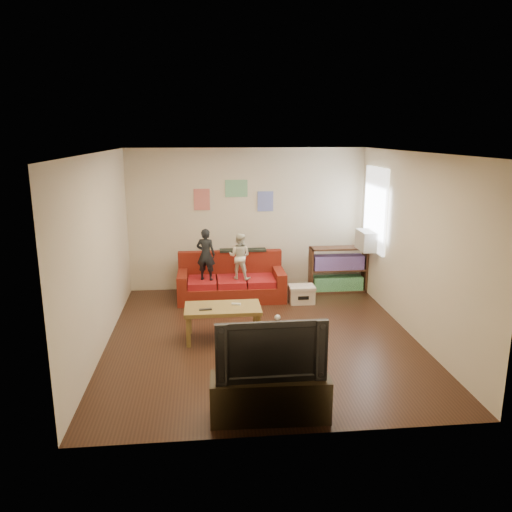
{
  "coord_description": "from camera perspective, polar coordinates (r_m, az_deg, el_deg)",
  "views": [
    {
      "loc": [
        -0.78,
        -6.89,
        2.95
      ],
      "look_at": [
        0.0,
        0.8,
        1.05
      ],
      "focal_mm": 35.0,
      "sensor_mm": 36.0,
      "label": 1
    }
  ],
  "objects": [
    {
      "name": "file_box",
      "position": [
        8.98,
        5.24,
        -4.36
      ],
      "size": [
        0.45,
        0.35,
        0.31
      ],
      "color": "beige",
      "rests_on": "ground"
    },
    {
      "name": "remote",
      "position": [
        7.2,
        -5.79,
        -6.09
      ],
      "size": [
        0.19,
        0.06,
        0.02
      ],
      "primitive_type": "cube",
      "rotation": [
        0.0,
        0.0,
        0.07
      ],
      "color": "black",
      "rests_on": "coffee_table"
    },
    {
      "name": "tv_stand",
      "position": [
        5.48,
        1.59,
        -15.85
      ],
      "size": [
        1.27,
        0.46,
        0.47
      ],
      "primitive_type": "cube",
      "rotation": [
        0.0,
        0.0,
        -0.03
      ],
      "color": "#2F2514",
      "rests_on": "ground"
    },
    {
      "name": "artwork_left",
      "position": [
        9.45,
        -6.21,
        6.43
      ],
      "size": [
        0.3,
        0.01,
        0.4
      ],
      "primitive_type": "cube",
      "color": "#D87266",
      "rests_on": "room_shell"
    },
    {
      "name": "artwork_center",
      "position": [
        9.44,
        -2.26,
        7.72
      ],
      "size": [
        0.42,
        0.01,
        0.32
      ],
      "primitive_type": "cube",
      "color": "#72B27F",
      "rests_on": "room_shell"
    },
    {
      "name": "television",
      "position": [
        5.23,
        1.63,
        -10.44
      ],
      "size": [
        1.15,
        0.17,
        0.66
      ],
      "primitive_type": "imported",
      "rotation": [
        0.0,
        0.0,
        0.01
      ],
      "color": "black",
      "rests_on": "tv_stand"
    },
    {
      "name": "game_controller",
      "position": [
        7.37,
        -2.28,
        -5.52
      ],
      "size": [
        0.14,
        0.07,
        0.03
      ],
      "primitive_type": "cube",
      "rotation": [
        0.0,
        0.0,
        -0.26
      ],
      "color": "silver",
      "rests_on": "coffee_table"
    },
    {
      "name": "room_shell",
      "position": [
        7.11,
        0.65,
        0.82
      ],
      "size": [
        4.52,
        5.02,
        2.72
      ],
      "color": "#382014",
      "rests_on": "ground"
    },
    {
      "name": "window",
      "position": [
        9.15,
        13.48,
        5.2
      ],
      "size": [
        0.04,
        1.08,
        1.48
      ],
      "primitive_type": "cube",
      "color": "white",
      "rests_on": "room_shell"
    },
    {
      "name": "tissue",
      "position": [
        8.15,
        2.47,
        -7.04
      ],
      "size": [
        0.12,
        0.12,
        0.1
      ],
      "primitive_type": "sphere",
      "rotation": [
        0.0,
        0.0,
        0.18
      ],
      "color": "beige",
      "rests_on": "ground"
    },
    {
      "name": "ac_unit",
      "position": [
        9.2,
        12.58,
        1.75
      ],
      "size": [
        0.28,
        0.55,
        0.35
      ],
      "primitive_type": "cube",
      "color": "#B7B2A3",
      "rests_on": "window"
    },
    {
      "name": "sofa",
      "position": [
        9.19,
        -2.85,
        -3.06
      ],
      "size": [
        1.93,
        0.89,
        0.85
      ],
      "color": "maroon",
      "rests_on": "ground"
    },
    {
      "name": "artwork_right",
      "position": [
        9.52,
        1.08,
        6.27
      ],
      "size": [
        0.3,
        0.01,
        0.38
      ],
      "primitive_type": "cube",
      "color": "#727FCC",
      "rests_on": "room_shell"
    },
    {
      "name": "coffee_table",
      "position": [
        7.34,
        -3.82,
        -6.32
      ],
      "size": [
        1.11,
        0.61,
        0.5
      ],
      "color": "olive",
      "rests_on": "ground"
    },
    {
      "name": "child_b",
      "position": [
        8.9,
        -1.88,
        -0.04
      ],
      "size": [
        0.49,
        0.44,
        0.83
      ],
      "primitive_type": "imported",
      "rotation": [
        0.0,
        0.0,
        2.76
      ],
      "color": "silver",
      "rests_on": "sofa"
    },
    {
      "name": "bookshelf",
      "position": [
        9.65,
        9.32,
        -1.78
      ],
      "size": [
        1.08,
        0.32,
        0.87
      ],
      "color": "#472C1C",
      "rests_on": "ground"
    },
    {
      "name": "child_a",
      "position": [
        8.87,
        -5.76,
        0.18
      ],
      "size": [
        0.39,
        0.31,
        0.93
      ],
      "primitive_type": "imported",
      "rotation": [
        0.0,
        0.0,
        2.86
      ],
      "color": "black",
      "rests_on": "sofa"
    }
  ]
}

